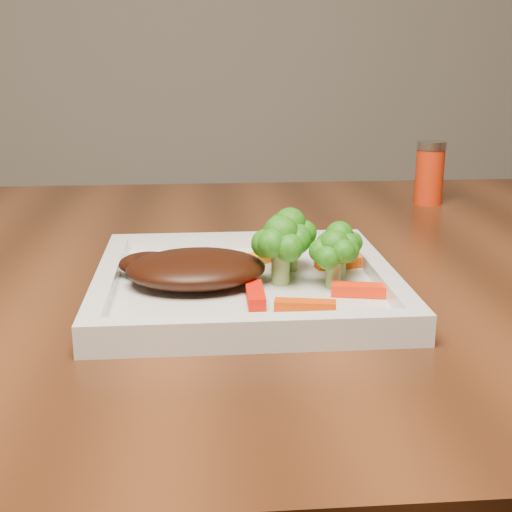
{
  "coord_description": "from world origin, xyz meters",
  "views": [
    {
      "loc": [
        -0.41,
        -0.66,
        0.97
      ],
      "look_at": [
        -0.36,
        -0.04,
        0.79
      ],
      "focal_mm": 50.0,
      "sensor_mm": 36.0,
      "label": 1
    }
  ],
  "objects": [
    {
      "name": "carrot_4",
      "position": [
        -0.35,
        0.02,
        0.77
      ],
      "size": [
        0.05,
        0.05,
        0.01
      ],
      "primitive_type": "cube",
      "rotation": [
        0.0,
        0.0,
        0.77
      ],
      "color": "orange",
      "rests_on": "plate"
    },
    {
      "name": "carrot_3",
      "position": [
        -0.27,
        -0.0,
        0.77
      ],
      "size": [
        0.06,
        0.03,
        0.01
      ],
      "primitive_type": "cube",
      "rotation": [
        0.0,
        0.0,
        0.18
      ],
      "color": "#E84703",
      "rests_on": "plate"
    },
    {
      "name": "plate",
      "position": [
        -0.37,
        -0.04,
        0.76
      ],
      "size": [
        0.27,
        0.27,
        0.01
      ],
      "primitive_type": "cube",
      "color": "silver",
      "rests_on": "dining_table"
    },
    {
      "name": "carrot_1",
      "position": [
        -0.27,
        -0.09,
        0.77
      ],
      "size": [
        0.06,
        0.03,
        0.01
      ],
      "primitive_type": "cube",
      "rotation": [
        0.0,
        0.0,
        -0.21
      ],
      "color": "#FF2604",
      "rests_on": "plate"
    },
    {
      "name": "spice_shaker",
      "position": [
        -0.07,
        0.34,
        0.8
      ],
      "size": [
        0.05,
        0.05,
        0.09
      ],
      "primitive_type": "cylinder",
      "rotation": [
        0.0,
        0.0,
        0.25
      ],
      "color": "red",
      "rests_on": "dining_table"
    },
    {
      "name": "steak",
      "position": [
        -0.42,
        -0.04,
        0.78
      ],
      "size": [
        0.13,
        0.11,
        0.03
      ],
      "primitive_type": "ellipsoid",
      "rotation": [
        0.0,
        0.0,
        0.05
      ],
      "color": "black",
      "rests_on": "plate"
    },
    {
      "name": "broccoli_2",
      "position": [
        -0.29,
        -0.06,
        0.79
      ],
      "size": [
        0.07,
        0.07,
        0.06
      ],
      "primitive_type": null,
      "rotation": [
        0.0,
        0.0,
        -0.42
      ],
      "color": "#2C6310",
      "rests_on": "plate"
    },
    {
      "name": "broccoli_3",
      "position": [
        -0.34,
        -0.05,
        0.79
      ],
      "size": [
        0.08,
        0.08,
        0.06
      ],
      "primitive_type": null,
      "rotation": [
        0.0,
        0.0,
        0.41
      ],
      "color": "#246D12",
      "rests_on": "plate"
    },
    {
      "name": "broccoli_0",
      "position": [
        -0.32,
        -0.01,
        0.8
      ],
      "size": [
        0.07,
        0.07,
        0.07
      ],
      "primitive_type": null,
      "rotation": [
        0.0,
        0.0,
        -0.3
      ],
      "color": "#247814",
      "rests_on": "plate"
    },
    {
      "name": "broccoli_1",
      "position": [
        -0.28,
        -0.03,
        0.79
      ],
      "size": [
        0.05,
        0.05,
        0.06
      ],
      "primitive_type": null,
      "rotation": [
        0.0,
        0.0,
        0.01
      ],
      "color": "#376B11",
      "rests_on": "plate"
    },
    {
      "name": "carrot_0",
      "position": [
        -0.33,
        -0.12,
        0.77
      ],
      "size": [
        0.05,
        0.02,
        0.01
      ],
      "primitive_type": "cube",
      "rotation": [
        0.0,
        0.0,
        -0.2
      ],
      "color": "#D23B03",
      "rests_on": "plate"
    },
    {
      "name": "carrot_2",
      "position": [
        -0.37,
        -0.09,
        0.77
      ],
      "size": [
        0.02,
        0.05,
        0.01
      ],
      "primitive_type": "cube",
      "rotation": [
        0.0,
        0.0,
        1.55
      ],
      "color": "red",
      "rests_on": "plate"
    }
  ]
}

